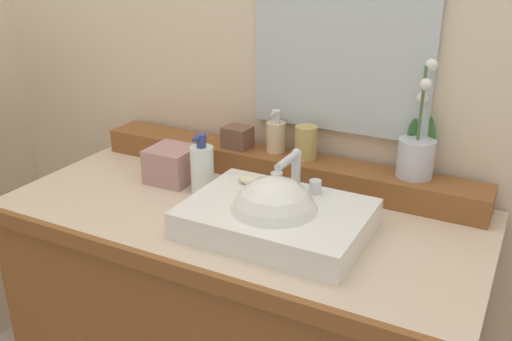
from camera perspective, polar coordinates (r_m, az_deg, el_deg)
name	(u,v)px	position (r m, az deg, el deg)	size (l,w,h in m)	color
wall_back	(308,21)	(1.77, 5.28, 14.88)	(3.14, 0.20, 2.61)	beige
vanity_cabinet	(243,336)	(1.76, -1.35, -16.47)	(1.29, 0.64, 0.86)	brown
back_ledge	(280,166)	(1.71, 2.43, 0.45)	(1.22, 0.12, 0.08)	brown
sink_basin	(275,219)	(1.39, 1.96, -4.98)	(0.44, 0.32, 0.26)	white
soap_bar	(250,180)	(1.50, -0.60, -0.93)	(0.07, 0.04, 0.02)	beige
potted_plant	(417,150)	(1.57, 15.99, 2.02)	(0.10, 0.11, 0.32)	silver
soap_dispenser	(276,135)	(1.70, 2.03, 3.59)	(0.06, 0.06, 0.13)	beige
tumbler_cup	(306,143)	(1.65, 5.08, 2.84)	(0.06, 0.06, 0.10)	tan
trinket_box	(237,137)	(1.74, -1.90, 3.39)	(0.08, 0.07, 0.07)	brown
lotion_bottle	(202,168)	(1.60, -5.48, 0.21)	(0.07, 0.07, 0.18)	white
tissue_box	(172,164)	(1.70, -8.52, 0.61)	(0.13, 0.13, 0.10)	tan
mirror	(343,27)	(1.61, 8.77, 14.22)	(0.52, 0.02, 0.60)	silver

